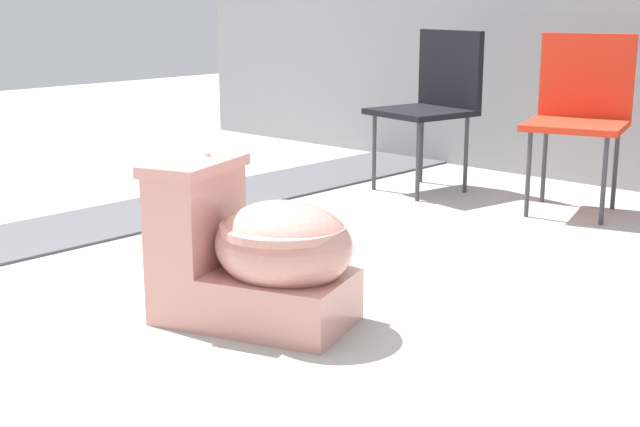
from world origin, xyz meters
TOP-DOWN VIEW (x-y plane):
  - ground_plane at (0.00, 0.00)m, footprint 14.00×14.00m
  - gravel_strip at (-1.16, 0.50)m, footprint 0.56×8.00m
  - toilet at (0.28, 0.10)m, footprint 0.72×0.55m
  - folding_chair_left at (-0.50, 2.13)m, footprint 0.51×0.51m
  - folding_chair_middle at (0.28, 2.22)m, footprint 0.55×0.55m

SIDE VIEW (x-z plane):
  - ground_plane at x=0.00m, z-range 0.00..0.00m
  - gravel_strip at x=-1.16m, z-range 0.00..0.01m
  - toilet at x=0.28m, z-range -0.04..0.48m
  - folding_chair_left at x=-0.50m, z-range 0.09..0.93m
  - folding_chair_middle at x=0.28m, z-range 0.09..0.93m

